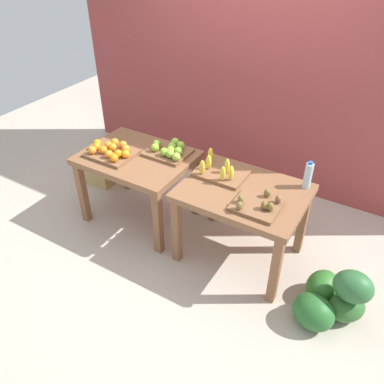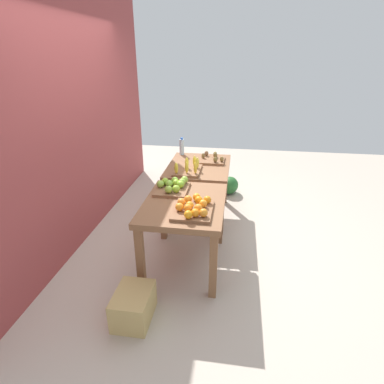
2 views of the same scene
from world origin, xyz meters
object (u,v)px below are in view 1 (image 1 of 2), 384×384
object	(u,v)px
kiwi_bin	(257,205)
watermelon_pile	(331,299)
display_table_right	(243,200)
orange_bin	(111,151)
display_table_left	(138,165)
water_bottle	(308,175)
cardboard_produce_box	(101,170)
apple_bin	(169,150)
banana_crate	(220,171)

from	to	relation	value
kiwi_bin	watermelon_pile	distance (m)	0.93
display_table_right	orange_bin	world-z (taller)	orange_bin
watermelon_pile	display_table_left	bearing A→B (deg)	173.13
display_table_right	water_bottle	bearing A→B (deg)	35.30
display_table_left	orange_bin	world-z (taller)	orange_bin
water_bottle	cardboard_produce_box	world-z (taller)	water_bottle
display_table_left	orange_bin	xyz separation A→B (m)	(-0.21, -0.12, 0.15)
orange_bin	cardboard_produce_box	world-z (taller)	orange_bin
kiwi_bin	water_bottle	distance (m)	0.54
orange_bin	water_bottle	world-z (taller)	water_bottle
kiwi_bin	watermelon_pile	world-z (taller)	kiwi_bin
orange_bin	watermelon_pile	distance (m)	2.31
water_bottle	display_table_left	bearing A→B (deg)	-168.88
display_table_left	display_table_right	bearing A→B (deg)	0.00
display_table_right	watermelon_pile	xyz separation A→B (m)	(0.90, -0.24, -0.45)
kiwi_bin	cardboard_produce_box	bearing A→B (deg)	167.72
apple_bin	watermelon_pile	size ratio (longest dim) A/B	0.63
display_table_right	banana_crate	xyz separation A→B (m)	(-0.28, 0.10, 0.15)
display_table_left	kiwi_bin	xyz separation A→B (m)	(1.31, -0.17, 0.14)
display_table_left	apple_bin	xyz separation A→B (m)	(0.26, 0.17, 0.15)
apple_bin	banana_crate	bearing A→B (deg)	-6.88
display_table_left	display_table_right	size ratio (longest dim) A/B	1.00
display_table_right	kiwi_bin	distance (m)	0.29
display_table_left	apple_bin	distance (m)	0.35
display_table_left	water_bottle	xyz separation A→B (m)	(1.55, 0.30, 0.23)
display_table_right	apple_bin	xyz separation A→B (m)	(-0.86, 0.17, 0.15)
apple_bin	kiwi_bin	size ratio (longest dim) A/B	1.15
banana_crate	kiwi_bin	world-z (taller)	banana_crate
display_table_left	display_table_right	xyz separation A→B (m)	(1.12, 0.00, 0.00)
apple_bin	cardboard_produce_box	distance (m)	1.28
display_table_left	banana_crate	size ratio (longest dim) A/B	2.36
apple_bin	water_bottle	xyz separation A→B (m)	(1.29, 0.14, 0.07)
display_table_left	cardboard_produce_box	bearing A→B (deg)	160.14
water_bottle	cardboard_produce_box	distance (m)	2.49
display_table_left	cardboard_produce_box	world-z (taller)	display_table_left
display_table_left	apple_bin	bearing A→B (deg)	32.67
apple_bin	cardboard_produce_box	size ratio (longest dim) A/B	1.04
banana_crate	cardboard_produce_box	xyz separation A→B (m)	(-1.67, 0.20, -0.65)
display_table_right	apple_bin	world-z (taller)	apple_bin
banana_crate	watermelon_pile	xyz separation A→B (m)	(1.18, -0.34, -0.60)
display_table_right	orange_bin	xyz separation A→B (m)	(-1.33, -0.12, 0.15)
water_bottle	watermelon_pile	size ratio (longest dim) A/B	0.38
display_table_right	banana_crate	size ratio (longest dim) A/B	2.36
display_table_left	apple_bin	world-z (taller)	apple_bin
display_table_right	water_bottle	distance (m)	0.57
apple_bin	water_bottle	bearing A→B (deg)	6.07
display_table_right	water_bottle	world-z (taller)	water_bottle
apple_bin	water_bottle	size ratio (longest dim) A/B	1.66
watermelon_pile	cardboard_produce_box	size ratio (longest dim) A/B	1.64
display_table_right	cardboard_produce_box	distance (m)	2.04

